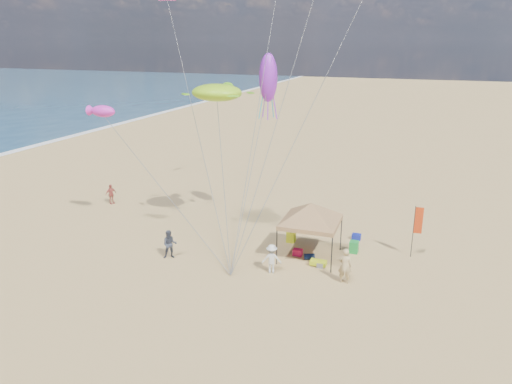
% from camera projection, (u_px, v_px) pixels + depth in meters
% --- Properties ---
extents(ground, '(280.00, 280.00, 0.00)m').
position_uv_depth(ground, '(236.00, 282.00, 24.94)').
color(ground, tan).
rests_on(ground, ground).
extents(canopy_tent, '(6.18, 6.18, 3.81)m').
position_uv_depth(canopy_tent, '(311.00, 205.00, 26.83)').
color(canopy_tent, black).
rests_on(canopy_tent, ground).
extents(feather_flag, '(0.48, 0.08, 3.11)m').
position_uv_depth(feather_flag, '(417.00, 224.00, 27.14)').
color(feather_flag, black).
rests_on(feather_flag, ground).
extents(cooler_red, '(0.54, 0.38, 0.38)m').
position_uv_depth(cooler_red, '(298.00, 252.00, 27.92)').
color(cooler_red, '#BF0F3B').
rests_on(cooler_red, ground).
extents(cooler_blue, '(0.54, 0.38, 0.38)m').
position_uv_depth(cooler_blue, '(356.00, 237.00, 30.11)').
color(cooler_blue, navy).
rests_on(cooler_blue, ground).
extents(bag_navy, '(0.69, 0.54, 0.36)m').
position_uv_depth(bag_navy, '(309.00, 257.00, 27.39)').
color(bag_navy, black).
rests_on(bag_navy, ground).
extents(bag_orange, '(0.54, 0.69, 0.36)m').
position_uv_depth(bag_orange, '(307.00, 230.00, 31.16)').
color(bag_orange, '#C3690A').
rests_on(bag_orange, ground).
extents(chair_green, '(0.50, 0.50, 0.70)m').
position_uv_depth(chair_green, '(354.00, 247.00, 28.26)').
color(chair_green, '#188732').
rests_on(chair_green, ground).
extents(chair_yellow, '(0.50, 0.50, 0.70)m').
position_uv_depth(chair_yellow, '(291.00, 236.00, 29.75)').
color(chair_yellow, '#C3D117').
rests_on(chair_yellow, ground).
extents(crate_grey, '(0.34, 0.30, 0.28)m').
position_uv_depth(crate_grey, '(320.00, 265.00, 26.46)').
color(crate_grey, slate).
rests_on(crate_grey, ground).
extents(beach_cart, '(0.90, 0.50, 0.24)m').
position_uv_depth(beach_cart, '(318.00, 263.00, 26.62)').
color(beach_cart, '#B1C616').
rests_on(beach_cart, ground).
extents(person_near_a, '(0.75, 0.54, 1.92)m').
position_uv_depth(person_near_a, '(345.00, 266.00, 24.58)').
color(person_near_a, tan).
rests_on(person_near_a, ground).
extents(person_near_b, '(1.03, 0.95, 1.69)m').
position_uv_depth(person_near_b, '(170.00, 244.00, 27.40)').
color(person_near_b, '#353A48').
rests_on(person_near_b, ground).
extents(person_near_c, '(1.18, 0.89, 1.62)m').
position_uv_depth(person_near_c, '(272.00, 259.00, 25.68)').
color(person_near_c, silver).
rests_on(person_near_c, ground).
extents(person_far_a, '(0.70, 0.98, 1.54)m').
position_uv_depth(person_far_a, '(111.00, 194.00, 36.53)').
color(person_far_a, '#B34C44').
rests_on(person_far_a, ground).
extents(turtle_kite, '(3.06, 2.46, 1.02)m').
position_uv_depth(turtle_kite, '(217.00, 93.00, 28.13)').
color(turtle_kite, '#8ECF19').
rests_on(turtle_kite, ground).
extents(fish_kite, '(1.80, 1.27, 0.72)m').
position_uv_depth(fish_kite, '(103.00, 111.00, 28.96)').
color(fish_kite, '#D22AB8').
rests_on(fish_kite, ground).
extents(squid_kite, '(1.25, 1.25, 2.90)m').
position_uv_depth(squid_kite, '(268.00, 78.00, 28.81)').
color(squid_kite, purple).
rests_on(squid_kite, ground).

